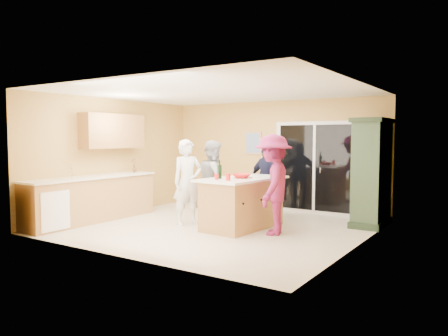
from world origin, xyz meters
The scene contains 22 objects.
floor centered at (0.00, 0.00, 0.00)m, with size 5.50×5.50×0.00m, color silver.
ceiling centered at (0.00, 0.00, 2.60)m, with size 5.50×5.00×0.10m, color white.
wall_back centered at (0.00, 2.50, 1.30)m, with size 5.50×0.10×2.60m, color #F2BC63.
wall_front centered at (0.00, -2.50, 1.30)m, with size 5.50×0.10×2.60m, color #F2BC63.
wall_left centered at (-2.75, 0.00, 1.30)m, with size 0.10×5.00×2.60m, color #F2BC63.
wall_right centered at (2.75, 0.00, 1.30)m, with size 0.10×5.00×2.60m, color #F2BC63.
left_cabinet_run centered at (-2.45, -1.05, 0.46)m, with size 0.65×3.05×1.24m.
upper_cabinets centered at (-2.58, -0.20, 1.88)m, with size 0.35×1.60×0.75m, color #B07E44.
sliding_door centered at (1.05, 2.46, 1.05)m, with size 1.90×0.07×2.10m.
framed_picture centered at (-0.55, 2.48, 1.60)m, with size 0.46×0.04×0.56m.
kitchen_island centered at (0.48, 0.23, 0.45)m, with size 1.14×1.91×0.97m.
green_hutch centered at (2.49, 1.82, 1.03)m, with size 0.60×1.15×2.11m.
woman_white centered at (-0.61, -0.07, 0.85)m, with size 0.62×0.41×1.70m, color silver.
woman_grey centered at (-0.40, 0.56, 0.84)m, with size 0.82×0.64×1.68m, color #A6A6A9.
woman_navy centered at (0.33, 1.56, 0.80)m, with size 0.94×0.39×1.61m, color #171734.
woman_magenta centered at (1.22, 0.07, 0.90)m, with size 1.16×0.67×1.80m, color #8B1E58.
serving_bowl centered at (0.50, 0.18, 1.01)m, with size 0.34×0.34×0.08m, color red.
tulip_vase centered at (-2.45, 0.31, 1.11)m, with size 0.18×0.12×0.34m, color #AD1121.
tumbler_near centered at (0.54, -0.35, 1.03)m, with size 0.09×0.09×0.12m, color red.
tumbler_far centered at (0.26, -0.32, 1.02)m, with size 0.07×0.07×0.11m, color red.
wine_bottle centered at (0.22, -0.16, 1.11)m, with size 0.08×0.08×0.36m.
white_plate centered at (0.60, 0.47, 0.98)m, with size 0.24×0.24×0.02m, color white.
Camera 1 is at (4.73, -6.89, 1.73)m, focal length 35.00 mm.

